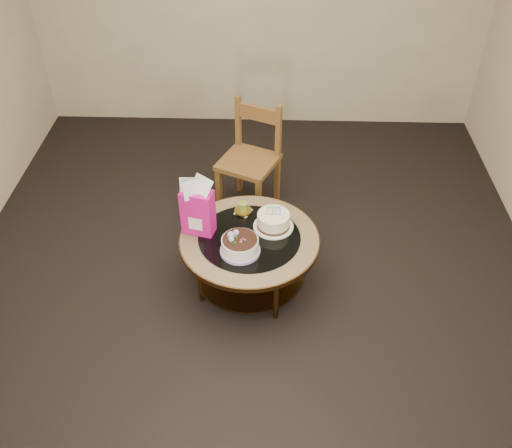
{
  "coord_description": "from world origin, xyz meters",
  "views": [
    {
      "loc": [
        0.15,
        -3.08,
        3.16
      ],
      "look_at": [
        0.05,
        0.02,
        0.57
      ],
      "focal_mm": 40.0,
      "sensor_mm": 36.0,
      "label": 1
    }
  ],
  "objects_px": {
    "coffee_table": "(249,245)",
    "dining_chair": "(250,159)",
    "decorated_cake": "(240,246)",
    "gift_bag": "(197,207)",
    "cream_cake": "(273,221)"
  },
  "relations": [
    {
      "from": "coffee_table",
      "to": "dining_chair",
      "type": "xyz_separation_m",
      "value": [
        -0.03,
        0.98,
        0.11
      ]
    },
    {
      "from": "coffee_table",
      "to": "decorated_cake",
      "type": "height_order",
      "value": "decorated_cake"
    },
    {
      "from": "decorated_cake",
      "to": "gift_bag",
      "type": "relative_size",
      "value": 0.62
    },
    {
      "from": "coffee_table",
      "to": "gift_bag",
      "type": "relative_size",
      "value": 2.26
    },
    {
      "from": "coffee_table",
      "to": "cream_cake",
      "type": "relative_size",
      "value": 3.45
    },
    {
      "from": "cream_cake",
      "to": "dining_chair",
      "type": "height_order",
      "value": "dining_chair"
    },
    {
      "from": "decorated_cake",
      "to": "gift_bag",
      "type": "xyz_separation_m",
      "value": [
        -0.31,
        0.22,
        0.17
      ]
    },
    {
      "from": "gift_bag",
      "to": "coffee_table",
      "type": "bearing_deg",
      "value": 5.3
    },
    {
      "from": "gift_bag",
      "to": "dining_chair",
      "type": "relative_size",
      "value": 0.47
    },
    {
      "from": "gift_bag",
      "to": "decorated_cake",
      "type": "bearing_deg",
      "value": -20.72
    },
    {
      "from": "cream_cake",
      "to": "gift_bag",
      "type": "xyz_separation_m",
      "value": [
        -0.54,
        -0.06,
        0.17
      ]
    },
    {
      "from": "cream_cake",
      "to": "coffee_table",
      "type": "bearing_deg",
      "value": -143.97
    },
    {
      "from": "cream_cake",
      "to": "gift_bag",
      "type": "distance_m",
      "value": 0.57
    },
    {
      "from": "dining_chair",
      "to": "gift_bag",
      "type": "bearing_deg",
      "value": -85.59
    },
    {
      "from": "coffee_table",
      "to": "decorated_cake",
      "type": "distance_m",
      "value": 0.22
    }
  ]
}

